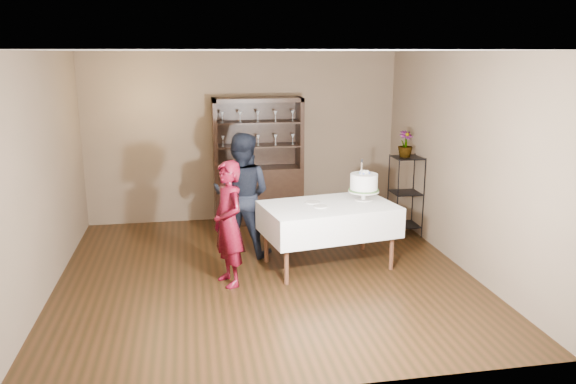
# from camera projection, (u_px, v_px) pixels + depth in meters

# --- Properties ---
(floor) EXTENTS (5.00, 5.00, 0.00)m
(floor) POSITION_uv_depth(u_px,v_px,m) (266.00, 274.00, 6.98)
(floor) COLOR black
(floor) RESTS_ON ground
(ceiling) EXTENTS (5.00, 5.00, 0.00)m
(ceiling) POSITION_uv_depth(u_px,v_px,m) (263.00, 51.00, 6.32)
(ceiling) COLOR silver
(ceiling) RESTS_ON back_wall
(back_wall) EXTENTS (5.00, 0.02, 2.70)m
(back_wall) POSITION_uv_depth(u_px,v_px,m) (243.00, 137.00, 9.04)
(back_wall) COLOR brown
(back_wall) RESTS_ON floor
(wall_left) EXTENTS (0.02, 5.00, 2.70)m
(wall_left) POSITION_uv_depth(u_px,v_px,m) (42.00, 176.00, 6.22)
(wall_left) COLOR brown
(wall_left) RESTS_ON floor
(wall_right) EXTENTS (0.02, 5.00, 2.70)m
(wall_right) POSITION_uv_depth(u_px,v_px,m) (461.00, 161.00, 7.08)
(wall_right) COLOR brown
(wall_right) RESTS_ON floor
(china_hutch) EXTENTS (1.40, 0.48, 2.00)m
(china_hutch) POSITION_uv_depth(u_px,v_px,m) (258.00, 182.00, 9.00)
(china_hutch) COLOR black
(china_hutch) RESTS_ON floor
(plant_etagere) EXTENTS (0.42, 0.42, 1.20)m
(plant_etagere) POSITION_uv_depth(u_px,v_px,m) (406.00, 192.00, 8.36)
(plant_etagere) COLOR black
(plant_etagere) RESTS_ON floor
(cake_table) EXTENTS (1.78, 1.26, 0.82)m
(cake_table) POSITION_uv_depth(u_px,v_px,m) (328.00, 219.00, 7.11)
(cake_table) COLOR silver
(cake_table) RESTS_ON floor
(woman) EXTENTS (0.53, 0.63, 1.49)m
(woman) POSITION_uv_depth(u_px,v_px,m) (228.00, 224.00, 6.52)
(woman) COLOR #3E0510
(woman) RESTS_ON floor
(man) EXTENTS (0.99, 0.89, 1.67)m
(man) POSITION_uv_depth(u_px,v_px,m) (242.00, 195.00, 7.49)
(man) COLOR black
(man) RESTS_ON floor
(cake) EXTENTS (0.47, 0.47, 0.55)m
(cake) POSITION_uv_depth(u_px,v_px,m) (364.00, 184.00, 7.23)
(cake) COLOR silver
(cake) RESTS_ON cake_table
(plate_near) EXTENTS (0.19, 0.19, 0.01)m
(plate_near) POSITION_uv_depth(u_px,v_px,m) (320.00, 206.00, 6.95)
(plate_near) COLOR silver
(plate_near) RESTS_ON cake_table
(plate_far) EXTENTS (0.20, 0.20, 0.01)m
(plate_far) POSITION_uv_depth(u_px,v_px,m) (313.00, 202.00, 7.14)
(plate_far) COLOR silver
(plate_far) RESTS_ON cake_table
(potted_plant) EXTENTS (0.27, 0.27, 0.39)m
(potted_plant) POSITION_uv_depth(u_px,v_px,m) (405.00, 144.00, 8.18)
(potted_plant) COLOR #436D33
(potted_plant) RESTS_ON plant_etagere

